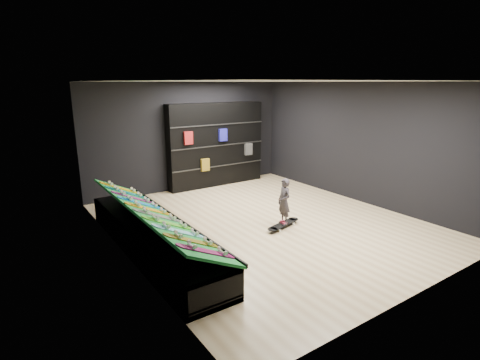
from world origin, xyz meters
TOP-DOWN VIEW (x-y plane):
  - floor at (0.00, 0.00)m, footprint 6.00×7.00m
  - ceiling at (0.00, 0.00)m, footprint 6.00×7.00m
  - wall_back at (0.00, 3.50)m, footprint 6.00×0.02m
  - wall_front at (0.00, -3.50)m, footprint 6.00×0.02m
  - wall_left at (-3.00, 0.00)m, footprint 0.02×7.00m
  - wall_right at (3.00, 0.00)m, footprint 0.02×7.00m
  - display_rack at (-2.55, 0.00)m, footprint 0.90×4.50m
  - turf_ramp at (-2.50, 0.00)m, footprint 0.92×4.50m
  - back_shelving at (0.78, 3.32)m, footprint 3.02×0.35m
  - floor_skateboard at (0.17, -0.44)m, footprint 1.00×0.46m
  - child at (0.17, -0.44)m, footprint 0.19×0.24m
  - display_board_0 at (-2.49, -1.90)m, footprint 0.93×0.22m
  - display_board_1 at (-2.49, -1.48)m, footprint 0.93×0.22m
  - display_board_2 at (-2.49, -1.06)m, footprint 0.93×0.22m
  - display_board_3 at (-2.49, -0.63)m, footprint 0.93×0.22m
  - display_board_4 at (-2.49, -0.21)m, footprint 0.93×0.22m
  - display_board_5 at (-2.49, 0.21)m, footprint 0.93×0.22m
  - display_board_6 at (-2.49, 0.63)m, footprint 0.93×0.22m
  - display_board_7 at (-2.49, 1.06)m, footprint 0.93×0.22m
  - display_board_8 at (-2.49, 1.48)m, footprint 0.93×0.22m
  - display_board_9 at (-2.49, 1.90)m, footprint 0.93×0.22m

SIDE VIEW (x-z plane):
  - floor at x=0.00m, z-range -0.01..0.01m
  - floor_skateboard at x=0.17m, z-range -0.01..0.08m
  - display_rack at x=-2.55m, z-range 0.00..0.50m
  - child at x=0.17m, z-range 0.09..0.68m
  - turf_ramp at x=-2.50m, z-range 0.48..0.94m
  - display_board_0 at x=-2.49m, z-range 0.49..0.99m
  - display_board_1 at x=-2.49m, z-range 0.49..0.99m
  - display_board_2 at x=-2.49m, z-range 0.49..0.99m
  - display_board_3 at x=-2.49m, z-range 0.49..0.99m
  - display_board_4 at x=-2.49m, z-range 0.49..0.99m
  - display_board_5 at x=-2.49m, z-range 0.49..0.99m
  - display_board_6 at x=-2.49m, z-range 0.49..0.99m
  - display_board_7 at x=-2.49m, z-range 0.49..0.99m
  - display_board_8 at x=-2.49m, z-range 0.49..0.99m
  - display_board_9 at x=-2.49m, z-range 0.49..0.99m
  - back_shelving at x=0.78m, z-range 0.00..2.42m
  - wall_back at x=0.00m, z-range 0.00..3.00m
  - wall_front at x=0.00m, z-range 0.00..3.00m
  - wall_left at x=-3.00m, z-range 0.00..3.00m
  - wall_right at x=3.00m, z-range 0.00..3.00m
  - ceiling at x=0.00m, z-range 3.00..3.00m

